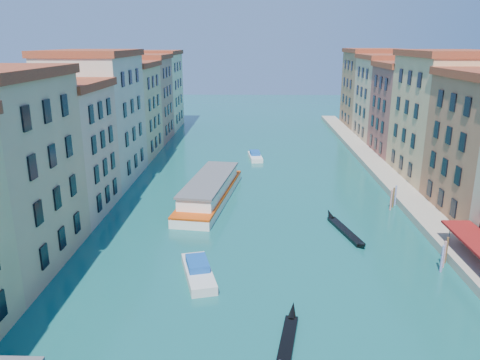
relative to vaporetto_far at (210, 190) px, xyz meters
name	(u,v)px	position (x,y,z in m)	size (l,w,h in m)	color
left_bank_palazzos	(83,129)	(-19.36, 4.24, 8.17)	(12.80, 128.40, 21.00)	tan
right_bank_palazzos	(459,130)	(36.64, 4.56, 8.21)	(12.80, 128.40, 21.00)	#A14642
quay	(399,189)	(28.64, 4.56, -1.04)	(4.00, 140.00, 1.00)	#ADA38C
vaporetto_far	(210,190)	(0.00, 0.00, 0.00)	(8.44, 23.47, 3.42)	white
gondola_fore	(286,348)	(8.68, -34.62, -1.16)	(2.92, 11.28, 2.26)	black
gondola_far	(344,229)	(17.36, -11.41, -1.21)	(3.49, 11.30, 1.62)	black
motorboat_mid	(198,271)	(0.85, -23.09, -0.91)	(4.36, 8.13, 1.61)	silver
motorboat_far	(255,156)	(6.68, 25.21, -0.97)	(3.01, 7.24, 1.46)	white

